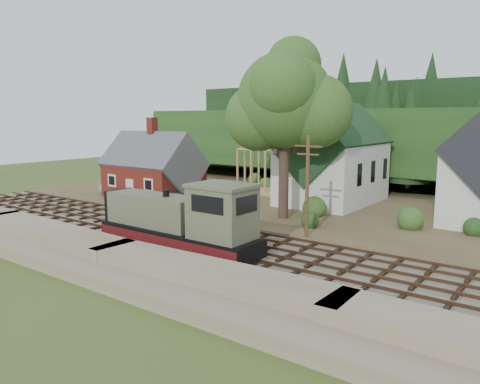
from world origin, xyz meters
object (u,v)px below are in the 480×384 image
Objects in this scene: car_blue at (172,199)px; car_green at (114,189)px; patio_set at (153,181)px; locomotive at (183,223)px.

car_green is (-10.71, 1.07, 0.01)m from car_blue.
patio_set reaches higher than car_blue.
car_green is 1.66× the size of patio_set.
patio_set is (-16.51, 12.49, 0.15)m from locomotive.
car_green is 6.74m from patio_set.
car_green reaches higher than car_blue.
car_blue is 4.51m from patio_set.
patio_set is at bearing -87.81° from car_green.
patio_set is (-4.11, 1.20, 1.40)m from car_blue.
locomotive is at bearing -42.12° from car_blue.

